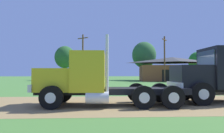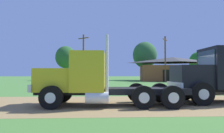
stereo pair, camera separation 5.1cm
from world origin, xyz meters
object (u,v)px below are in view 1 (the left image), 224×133
(shed_building, at_px, (172,69))
(utility_pole_near, at_px, (83,57))
(utility_pole_far, at_px, (165,58))
(truck_foreground_white, at_px, (90,81))

(shed_building, xyz_separation_m, utility_pole_near, (-17.42, -6.96, 1.91))
(utility_pole_near, distance_m, utility_pole_far, 14.35)
(shed_building, relative_size, utility_pole_far, 1.74)
(shed_building, bearing_deg, truck_foreground_white, -115.28)
(utility_pole_near, height_order, utility_pole_far, utility_pole_far)
(truck_foreground_white, bearing_deg, utility_pole_near, 95.48)
(truck_foreground_white, distance_m, shed_building, 35.23)
(shed_building, distance_m, utility_pole_far, 6.39)
(truck_foreground_white, xyz_separation_m, shed_building, (15.03, 31.84, 1.13))
(truck_foreground_white, height_order, shed_building, shed_building)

